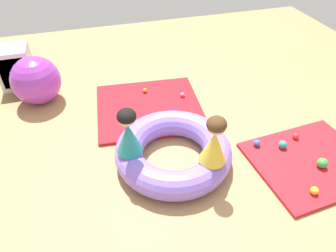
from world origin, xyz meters
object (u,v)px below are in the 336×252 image
(child_in_yellow, at_px, (215,140))
(play_ball_red, at_px, (296,136))
(play_ball_teal, at_px, (283,145))
(play_ball_yellow, at_px, (314,191))
(exercise_ball_large, at_px, (36,80))
(play_ball_orange, at_px, (145,90))
(play_ball_blue, at_px, (257,143))
(play_ball_green, at_px, (322,163))
(inflatable_cushion, at_px, (173,151))
(play_ball_pink, at_px, (182,95))
(child_in_teal, at_px, (128,132))
(storage_cube, at_px, (15,67))

(child_in_yellow, bearing_deg, play_ball_red, -126.90)
(play_ball_teal, distance_m, play_ball_yellow, 0.63)
(exercise_ball_large, bearing_deg, play_ball_orange, -10.41)
(child_in_yellow, height_order, play_ball_teal, child_in_yellow)
(play_ball_blue, distance_m, play_ball_green, 0.68)
(play_ball_yellow, xyz_separation_m, exercise_ball_large, (-2.53, 2.38, 0.23))
(play_ball_blue, distance_m, play_ball_orange, 1.69)
(inflatable_cushion, relative_size, play_ball_blue, 16.25)
(inflatable_cushion, bearing_deg, child_in_yellow, -52.10)
(play_ball_pink, bearing_deg, play_ball_teal, -59.18)
(child_in_teal, relative_size, play_ball_orange, 7.88)
(play_ball_green, relative_size, play_ball_yellow, 1.35)
(inflatable_cushion, height_order, play_ball_yellow, inflatable_cushion)
(inflatable_cushion, distance_m, storage_cube, 2.70)
(child_in_teal, height_order, play_ball_red, child_in_teal)
(play_ball_red, bearing_deg, play_ball_orange, 135.73)
(play_ball_blue, relative_size, exercise_ball_large, 0.12)
(inflatable_cushion, distance_m, play_ball_red, 1.44)
(child_in_teal, xyz_separation_m, play_ball_red, (1.88, -0.07, -0.46))
(play_ball_pink, bearing_deg, play_ball_green, -58.76)
(play_ball_teal, bearing_deg, play_ball_green, -57.36)
(child_in_teal, distance_m, storage_cube, 2.46)
(child_in_yellow, relative_size, play_ball_blue, 6.70)
(play_ball_green, bearing_deg, inflatable_cushion, 159.36)
(play_ball_pink, height_order, play_ball_orange, same)
(play_ball_pink, distance_m, play_ball_yellow, 2.01)
(child_in_teal, relative_size, play_ball_red, 6.93)
(storage_cube, bearing_deg, play_ball_red, -34.85)
(play_ball_blue, xyz_separation_m, storage_cube, (-2.64, 2.16, 0.20))
(play_ball_yellow, bearing_deg, child_in_teal, 153.53)
(storage_cube, bearing_deg, play_ball_pink, -25.30)
(play_ball_orange, distance_m, exercise_ball_large, 1.42)
(child_in_teal, height_order, storage_cube, child_in_teal)
(play_ball_blue, height_order, play_ball_yellow, play_ball_yellow)
(play_ball_green, xyz_separation_m, play_ball_red, (-0.00, 0.45, -0.02))
(inflatable_cushion, xyz_separation_m, child_in_teal, (-0.45, -0.02, 0.39))
(play_ball_red, bearing_deg, play_ball_yellow, -111.55)
(play_ball_green, xyz_separation_m, play_ball_yellow, (-0.29, -0.27, -0.01))
(play_ball_yellow, bearing_deg, inflatable_cushion, 144.69)
(play_ball_red, bearing_deg, child_in_yellow, -166.98)
(inflatable_cushion, bearing_deg, play_ball_green, -20.64)
(play_ball_green, bearing_deg, storage_cube, 139.95)
(inflatable_cushion, height_order, storage_cube, storage_cube)
(child_in_yellow, xyz_separation_m, play_ball_red, (1.16, 0.27, -0.46))
(play_ball_red, height_order, exercise_ball_large, exercise_ball_large)
(play_ball_pink, xyz_separation_m, play_ball_yellow, (0.69, -1.89, 0.01))
(inflatable_cushion, xyz_separation_m, child_in_yellow, (0.28, -0.35, 0.39))
(child_in_yellow, bearing_deg, play_ball_orange, -40.22)
(storage_cube, bearing_deg, play_ball_green, -40.05)
(play_ball_yellow, distance_m, storage_cube, 4.07)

